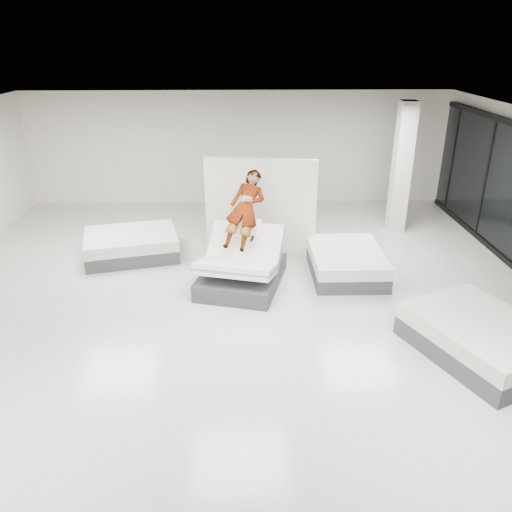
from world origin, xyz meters
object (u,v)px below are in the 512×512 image
object	(u,v)px
remote	(252,239)
divider_panel	(260,208)
person	(245,221)
flat_bed_left_far	(131,245)
flat_bed_right_near	(481,338)
hero_bed	(242,267)
flat_bed_right_far	(346,262)
column	(401,169)

from	to	relation	value
remote	divider_panel	size ratio (longest dim) A/B	0.06
person	flat_bed_left_far	distance (m)	2.98
flat_bed_right_near	flat_bed_left_far	size ratio (longest dim) A/B	1.13
divider_panel	hero_bed	bearing A→B (deg)	-95.71
divider_panel	flat_bed_right_far	distance (m)	2.21
person	column	xyz separation A→B (m)	(3.83, 2.64, 0.37)
column	divider_panel	bearing A→B (deg)	-157.29
flat_bed_right_near	divider_panel	bearing A→B (deg)	129.46
flat_bed_right_far	flat_bed_right_near	xyz separation A→B (m)	(1.52, -2.92, 0.03)
hero_bed	remote	xyz separation A→B (m)	(0.20, -0.09, 0.65)
flat_bed_right_near	column	bearing A→B (deg)	87.58
divider_panel	flat_bed_left_far	xyz separation A→B (m)	(-2.89, 0.01, -0.84)
flat_bed_right_near	flat_bed_left_far	bearing A→B (deg)	147.15
remote	flat_bed_right_far	distance (m)	2.17
divider_panel	flat_bed_left_far	world-z (taller)	divider_panel
column	hero_bed	bearing A→B (deg)	-143.04
hero_bed	person	size ratio (longest dim) A/B	1.31
remote	flat_bed_right_near	bearing A→B (deg)	-19.61
hero_bed	flat_bed_left_far	xyz separation A→B (m)	(-2.47, 1.49, -0.10)
hero_bed	divider_panel	distance (m)	1.70
person	remote	distance (m)	0.46
flat_bed_left_far	column	xyz separation A→B (m)	(6.39, 1.46, 1.33)
hero_bed	flat_bed_left_far	distance (m)	2.89
flat_bed_right_far	column	distance (m)	3.34
divider_panel	flat_bed_right_near	xyz separation A→B (m)	(3.27, -3.97, -0.82)
flat_bed_right_far	column	size ratio (longest dim) A/B	0.60
hero_bed	divider_panel	world-z (taller)	divider_panel
remote	column	xyz separation A→B (m)	(3.71, 3.03, 0.58)
divider_panel	flat_bed_right_far	xyz separation A→B (m)	(1.75, -1.05, -0.84)
remote	divider_panel	bearing A→B (deg)	97.24
flat_bed_right_near	flat_bed_left_far	world-z (taller)	flat_bed_right_near
person	flat_bed_left_far	size ratio (longest dim) A/B	0.75
hero_bed	divider_panel	xyz separation A→B (m)	(0.42, 1.48, 0.73)
flat_bed_left_far	column	size ratio (longest dim) A/B	0.71
person	column	world-z (taller)	column
hero_bed	remote	world-z (taller)	hero_bed
remote	flat_bed_right_near	distance (m)	4.29
remote	flat_bed_right_near	size ratio (longest dim) A/B	0.05
hero_bed	flat_bed_right_far	xyz separation A→B (m)	(2.17, 0.43, -0.11)
flat_bed_left_far	column	world-z (taller)	column
hero_bed	flat_bed_right_near	distance (m)	4.45
hero_bed	remote	bearing A→B (deg)	-23.05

